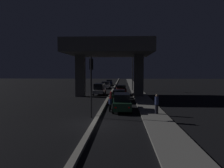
% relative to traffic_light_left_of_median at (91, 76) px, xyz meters
% --- Properties ---
extents(ground_plane, '(200.00, 200.00, 0.00)m').
position_rel_traffic_light_left_of_median_xyz_m(ground_plane, '(0.58, -2.35, -3.61)').
color(ground_plane, black).
extents(median_divider, '(0.36, 126.00, 0.20)m').
position_rel_traffic_light_left_of_median_xyz_m(median_divider, '(0.58, 32.65, -3.51)').
color(median_divider, gray).
rests_on(median_divider, ground_plane).
extents(sidewalk_right, '(2.35, 126.00, 0.14)m').
position_rel_traffic_light_left_of_median_xyz_m(sidewalk_right, '(5.53, 25.65, -3.54)').
color(sidewalk_right, gray).
rests_on(sidewalk_right, ground_plane).
extents(elevated_overpass, '(12.79, 12.06, 9.43)m').
position_rel_traffic_light_left_of_median_xyz_m(elevated_overpass, '(0.58, 15.59, 3.67)').
color(elevated_overpass, '#5B5956').
rests_on(elevated_overpass, ground_plane).
extents(traffic_light_left_of_median, '(0.30, 0.49, 5.31)m').
position_rel_traffic_light_left_of_median_xyz_m(traffic_light_left_of_median, '(0.00, 0.00, 0.00)').
color(traffic_light_left_of_median, black).
rests_on(traffic_light_left_of_median, ground_plane).
extents(street_lamp, '(2.12, 0.32, 7.65)m').
position_rel_traffic_light_left_of_median_xyz_m(street_lamp, '(4.37, 25.85, 0.92)').
color(street_lamp, '#2D2D30').
rests_on(street_lamp, ground_plane).
extents(car_dark_green_lead, '(2.02, 4.64, 1.78)m').
position_rel_traffic_light_left_of_median_xyz_m(car_dark_green_lead, '(2.62, 3.24, -2.70)').
color(car_dark_green_lead, black).
rests_on(car_dark_green_lead, ground_plane).
extents(car_dark_green_second, '(1.91, 4.54, 1.59)m').
position_rel_traffic_light_left_of_median_xyz_m(car_dark_green_second, '(2.22, 10.11, -2.79)').
color(car_dark_green_second, black).
rests_on(car_dark_green_second, ground_plane).
extents(car_dark_red_third, '(1.97, 4.01, 1.66)m').
position_rel_traffic_light_left_of_median_xyz_m(car_dark_red_third, '(2.42, 18.35, -2.78)').
color(car_dark_red_third, '#591414').
rests_on(car_dark_red_third, ground_plane).
extents(car_white_lead_oncoming, '(1.99, 4.11, 1.94)m').
position_rel_traffic_light_left_of_median_xyz_m(car_white_lead_oncoming, '(-1.28, 18.15, -2.59)').
color(car_white_lead_oncoming, silver).
rests_on(car_white_lead_oncoming, ground_plane).
extents(car_white_second_oncoming, '(2.05, 3.97, 1.63)m').
position_rel_traffic_light_left_of_median_xyz_m(car_white_second_oncoming, '(-1.25, 31.23, -2.76)').
color(car_white_second_oncoming, silver).
rests_on(car_white_second_oncoming, ground_plane).
extents(car_dark_blue_third_oncoming, '(2.07, 4.77, 1.58)m').
position_rel_traffic_light_left_of_median_xyz_m(car_dark_blue_third_oncoming, '(-1.17, 42.89, -2.79)').
color(car_dark_blue_third_oncoming, '#141938').
rests_on(car_dark_blue_third_oncoming, ground_plane).
extents(motorcycle_black_filtering_near, '(0.33, 1.91, 1.43)m').
position_rel_traffic_light_left_of_median_xyz_m(motorcycle_black_filtering_near, '(1.45, 3.34, -3.00)').
color(motorcycle_black_filtering_near, black).
rests_on(motorcycle_black_filtering_near, ground_plane).
extents(motorcycle_red_filtering_mid, '(0.33, 1.89, 1.48)m').
position_rel_traffic_light_left_of_median_xyz_m(motorcycle_red_filtering_mid, '(1.22, 8.71, -2.99)').
color(motorcycle_red_filtering_mid, black).
rests_on(motorcycle_red_filtering_mid, ground_plane).
extents(pedestrian_on_sidewalk, '(0.35, 0.35, 1.79)m').
position_rel_traffic_light_left_of_median_xyz_m(pedestrian_on_sidewalk, '(5.82, 1.19, -2.57)').
color(pedestrian_on_sidewalk, black).
rests_on(pedestrian_on_sidewalk, sidewalk_right).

